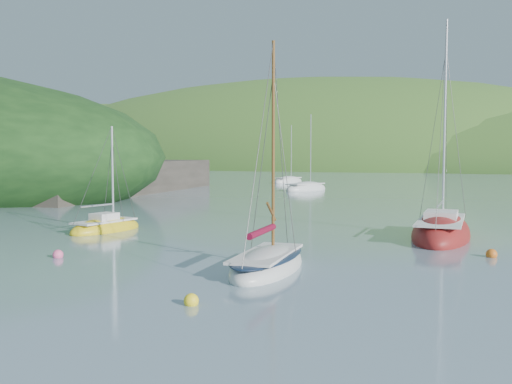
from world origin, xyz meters
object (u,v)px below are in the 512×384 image
at_px(distant_sloop_a, 306,189).
at_px(daysailer_white, 268,264).
at_px(sailboat_yellow, 106,228).
at_px(sloop_red, 441,234).
at_px(distant_sloop_c, 288,182).

bearing_deg(distant_sloop_a, daysailer_white, -54.02).
height_order(daysailer_white, sailboat_yellow, daysailer_white).
xyz_separation_m(daysailer_white, distant_sloop_a, (-15.40, 43.85, -0.04)).
height_order(daysailer_white, sloop_red, sloop_red).
height_order(daysailer_white, distant_sloop_a, distant_sloop_a).
bearing_deg(distant_sloop_c, daysailer_white, -57.24).
height_order(sloop_red, distant_sloop_a, sloop_red).
bearing_deg(sloop_red, distant_sloop_a, 117.02).
bearing_deg(sloop_red, sailboat_yellow, -166.85).
relative_size(daysailer_white, sailboat_yellow, 1.43).
distance_m(sailboat_yellow, distant_sloop_a, 38.23).
distance_m(daysailer_white, distant_sloop_a, 46.47).
distance_m(daysailer_white, sailboat_yellow, 13.92).
bearing_deg(distant_sloop_a, distant_sloop_c, 136.33).
bearing_deg(sailboat_yellow, distant_sloop_c, 107.51).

